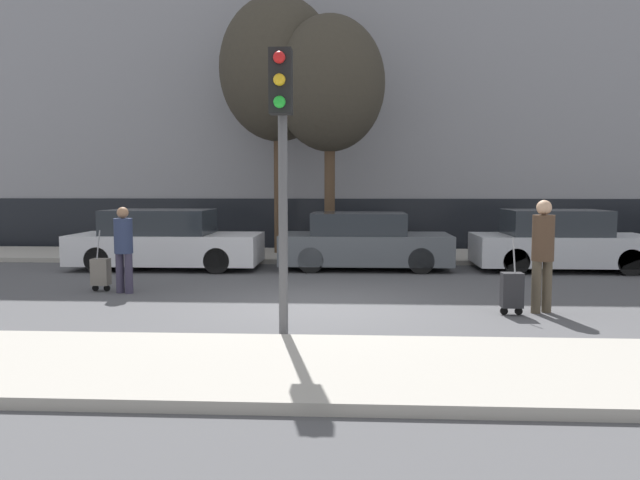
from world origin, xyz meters
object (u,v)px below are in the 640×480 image
Objects in this scene: pedestrian_left at (124,245)px; pedestrian_right at (543,249)px; parked_car_0 at (165,241)px; parked_bicycle at (383,240)px; bare_tree_down_street at (330,85)px; trolley_left at (101,272)px; parked_car_2 at (559,242)px; parked_car_1 at (363,242)px; bare_tree_near_crossing at (278,70)px; trolley_right at (512,290)px; traffic_light at (282,136)px.

pedestrian_left is 7.38m from pedestrian_right.
parked_car_0 is 2.53× the size of parked_bicycle.
trolley_left is at bearing -129.11° from bare_tree_down_street.
parked_car_2 is at bearing 40.12° from pedestrian_left.
parked_car_0 is 2.51× the size of pedestrian_right.
parked_bicycle is (-4.07, 2.28, -0.18)m from parked_car_2.
bare_tree_near_crossing is (-2.33, 2.43, 4.55)m from parked_car_1.
trolley_right is 0.33× the size of traffic_light.
trolley_right is at bearing -114.62° from parked_car_2.
bare_tree_near_crossing is at bearing 47.18° from parked_car_0.
trolley_right is (-2.41, -5.26, -0.28)m from parked_car_2.
bare_tree_near_crossing is (2.70, 5.93, 4.82)m from trolley_left.
traffic_light is (3.89, -3.60, 2.26)m from trolley_left.
traffic_light is 2.08× the size of parked_bicycle.
parked_car_2 is at bearing -19.42° from bare_tree_near_crossing.
pedestrian_left is at bearing -18.31° from trolley_left.
parked_car_1 is 2.28× the size of pedestrian_right.
parked_car_0 is 8.02m from traffic_light.
bare_tree_near_crossing is (-6.96, 2.45, 4.52)m from parked_car_2.
parked_car_1 is at bearing 179.64° from parked_car_2.
pedestrian_right reaches higher than parked_bicycle.
traffic_light is at bearing -62.10° from parked_car_0.
pedestrian_right reaches higher than parked_car_1.
bare_tree_near_crossing is (-5.06, 7.52, 4.17)m from pedestrian_right.
parked_car_2 is at bearing 65.38° from trolley_right.
parked_car_0 is 4.79m from parked_car_1.
pedestrian_left is (0.28, -3.45, 0.24)m from parked_car_0.
bare_tree_near_crossing is at bearing 88.70° from pedestrian_left.
pedestrian_right is at bearing 7.31° from pedestrian_left.
bare_tree_down_street is (-0.88, 1.61, 4.00)m from parked_car_1.
bare_tree_near_crossing reaches higher than parked_car_1.
trolley_left is at bearing -160.23° from parked_car_2.
parked_car_0 is 3.73× the size of trolley_right.
pedestrian_right is (-1.90, -5.06, 0.35)m from parked_car_2.
parked_car_2 is 1.10× the size of traffic_light.
parked_car_1 is at bearing -46.17° from bare_tree_near_crossing.
pedestrian_right is at bearing 21.37° from trolley_right.
bare_tree_near_crossing is at bearing 133.83° from parked_car_1.
bare_tree_near_crossing reaches higher than bare_tree_down_street.
parked_car_1 is (4.78, 0.23, -0.03)m from parked_car_0.
pedestrian_left is at bearing -124.51° from bare_tree_down_street.
parked_car_0 is 1.11× the size of parked_car_2.
parked_bicycle is at bearing -3.38° from bare_tree_near_crossing.
bare_tree_down_street reaches higher than parked_car_1.
parked_car_2 is 9.34m from traffic_light.
traffic_light is at bearing -99.17° from parked_car_1.
bare_tree_near_crossing is at bearing 120.52° from trolley_right.
parked_car_1 is at bearing 96.92° from pedestrian_right.
bare_tree_near_crossing reaches higher than pedestrian_right.
parked_car_1 is 4.40m from bare_tree_down_street.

